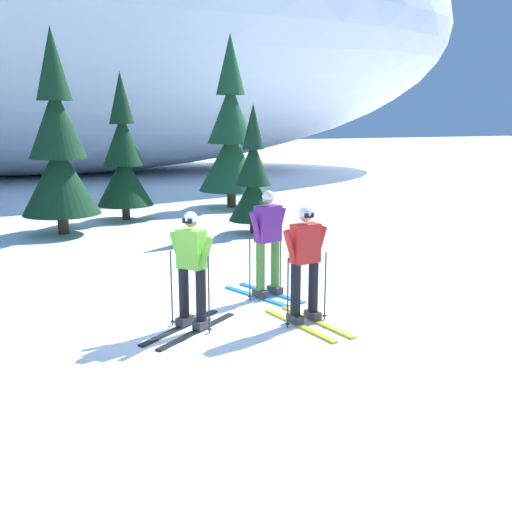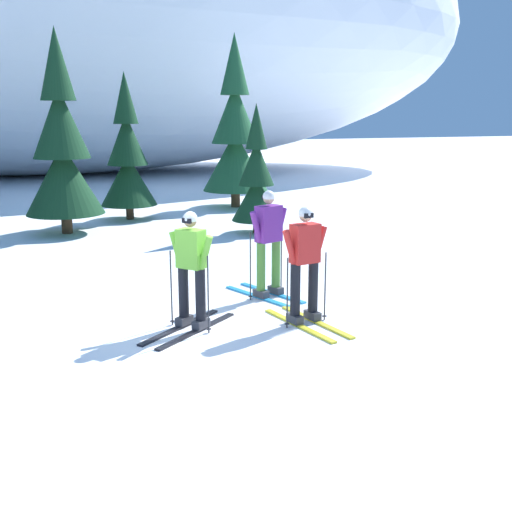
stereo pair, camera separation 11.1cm
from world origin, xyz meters
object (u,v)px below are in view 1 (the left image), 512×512
skier_lime_jacket (191,269)px  pine_tree_right (253,180)px  skier_purple_jacket (268,241)px  pine_tree_center_right (124,159)px  pine_tree_center (58,150)px  pine_tree_far_right (231,136)px  skier_red_jacket (305,263)px

skier_lime_jacket → pine_tree_right: bearing=63.0°
skier_purple_jacket → pine_tree_center_right: 9.01m
skier_purple_jacket → pine_tree_center: (-2.90, 7.24, 1.19)m
skier_purple_jacket → pine_tree_far_right: (2.72, 10.22, 1.36)m
skier_purple_jacket → skier_red_jacket: bearing=-89.2°
pine_tree_far_right → skier_lime_jacket: bearing=-111.0°
skier_lime_jacket → skier_red_jacket: bearing=-11.7°
skier_red_jacket → pine_tree_far_right: bearing=77.0°
skier_purple_jacket → skier_lime_jacket: size_ratio=1.06×
pine_tree_center_right → pine_tree_right: pine_tree_center_right is taller
pine_tree_far_right → skier_red_jacket: bearing=-103.0°
skier_lime_jacket → pine_tree_center_right: bearing=86.4°
pine_tree_right → skier_lime_jacket: bearing=-117.0°
skier_lime_jacket → pine_tree_center: bearing=98.6°
skier_purple_jacket → pine_tree_right: 5.91m
skier_purple_jacket → skier_red_jacket: skier_purple_jacket is taller
skier_red_jacket → pine_tree_center: (-2.92, 8.71, 1.24)m
pine_tree_center_right → skier_lime_jacket: bearing=-93.6°
skier_purple_jacket → pine_tree_center_right: bearing=96.4°
pine_tree_center_right → pine_tree_far_right: 3.99m
skier_red_jacket → pine_tree_center: 9.28m
pine_tree_center → pine_tree_center_right: bearing=41.4°
skier_lime_jacket → pine_tree_center_right: 10.11m
skier_red_jacket → pine_tree_far_right: 12.08m
skier_lime_jacket → pine_tree_center: 8.56m
skier_red_jacket → skier_lime_jacket: 1.69m
skier_purple_jacket → skier_lime_jacket: 1.99m
pine_tree_center → skier_purple_jacket: bearing=-68.2°
skier_purple_jacket → pine_tree_right: bearing=72.2°
pine_tree_right → pine_tree_far_right: pine_tree_far_right is taller
pine_tree_center → pine_tree_center_right: 2.56m
pine_tree_center → pine_tree_right: size_ratio=1.56×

